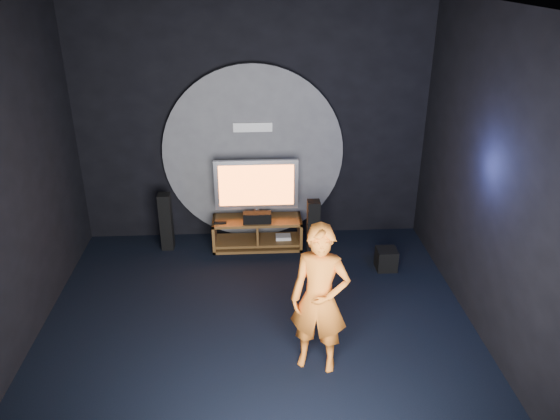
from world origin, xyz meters
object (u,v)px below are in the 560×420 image
object	(u,v)px
player	(320,300)
tower_speaker_left	(166,222)
tower_speaker_right	(313,229)
tv	(256,187)
media_console	(258,235)
subwoofer	(386,259)

from	to	relation	value
player	tower_speaker_left	bearing A→B (deg)	142.21
tower_speaker_left	player	distance (m)	3.27
tower_speaker_right	player	size ratio (longest dim) A/B	0.53
tower_speaker_right	tv	bearing A→B (deg)	153.14
media_console	tower_speaker_left	xyz separation A→B (m)	(-1.32, 0.04, 0.23)
media_console	tv	bearing A→B (deg)	96.39
tower_speaker_left	subwoofer	size ratio (longest dim) A/B	2.88
media_console	tower_speaker_right	size ratio (longest dim) A/B	1.51
tower_speaker_left	subwoofer	distance (m)	3.17
tower_speaker_right	player	distance (m)	2.32
subwoofer	media_console	bearing A→B (deg)	157.15
media_console	tv	size ratio (longest dim) A/B	1.09
subwoofer	player	xyz separation A→B (m)	(-1.17, -1.88, 0.66)
tv	player	bearing A→B (deg)	-77.79
tower_speaker_left	tv	bearing A→B (deg)	1.40
tower_speaker_left	player	bearing A→B (deg)	-54.44
tower_speaker_right	subwoofer	world-z (taller)	tower_speaker_right
player	media_console	bearing A→B (deg)	119.00
media_console	tower_speaker_left	bearing A→B (deg)	178.48
subwoofer	player	bearing A→B (deg)	-121.87
media_console	tower_speaker_left	world-z (taller)	tower_speaker_left
tv	subwoofer	world-z (taller)	tv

